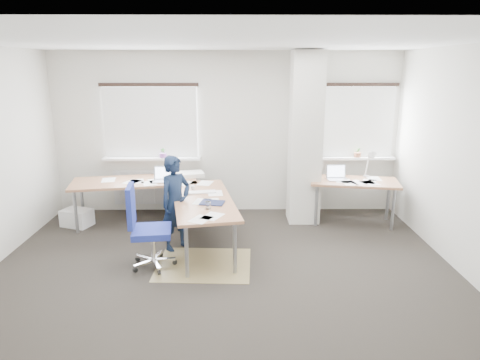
{
  "coord_description": "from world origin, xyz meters",
  "views": [
    {
      "loc": [
        0.16,
        -4.94,
        2.53
      ],
      "look_at": [
        0.23,
        0.9,
        0.98
      ],
      "focal_mm": 32.0,
      "sensor_mm": 36.0,
      "label": 1
    }
  ],
  "objects_px": {
    "desk_side": "(354,183)",
    "task_chair": "(149,244)",
    "person": "(176,203)",
    "desk_main": "(169,191)"
  },
  "relations": [
    {
      "from": "desk_side",
      "to": "task_chair",
      "type": "distance_m",
      "value": 3.48
    },
    {
      "from": "task_chair",
      "to": "person",
      "type": "bearing_deg",
      "value": 57.94
    },
    {
      "from": "desk_side",
      "to": "task_chair",
      "type": "xyz_separation_m",
      "value": [
        -3.07,
        -1.6,
        -0.38
      ]
    },
    {
      "from": "desk_main",
      "to": "task_chair",
      "type": "height_order",
      "value": "task_chair"
    },
    {
      "from": "desk_main",
      "to": "desk_side",
      "type": "height_order",
      "value": "desk_side"
    },
    {
      "from": "desk_main",
      "to": "person",
      "type": "height_order",
      "value": "person"
    },
    {
      "from": "desk_side",
      "to": "task_chair",
      "type": "relative_size",
      "value": 1.36
    },
    {
      "from": "desk_main",
      "to": "person",
      "type": "xyz_separation_m",
      "value": [
        0.17,
        -0.57,
        -0.01
      ]
    },
    {
      "from": "desk_main",
      "to": "desk_side",
      "type": "relative_size",
      "value": 1.88
    },
    {
      "from": "person",
      "to": "desk_main",
      "type": "bearing_deg",
      "value": 61.32
    }
  ]
}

